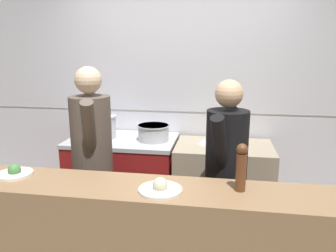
% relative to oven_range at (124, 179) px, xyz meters
% --- Properties ---
extents(wall_back_tiled, '(8.00, 0.06, 2.60)m').
position_rel_oven_range_xyz_m(wall_back_tiled, '(0.56, 0.40, 0.84)').
color(wall_back_tiled, silver).
rests_on(wall_back_tiled, ground_plane).
extents(oven_range, '(1.12, 0.71, 0.92)m').
position_rel_oven_range_xyz_m(oven_range, '(0.00, 0.00, 0.00)').
color(oven_range, maroon).
rests_on(oven_range, ground_plane).
extents(prep_counter, '(0.97, 0.65, 0.89)m').
position_rel_oven_range_xyz_m(prep_counter, '(1.06, -0.00, -0.02)').
color(prep_counter, gray).
rests_on(prep_counter, ground_plane).
extents(pass_counter, '(2.92, 0.45, 0.95)m').
position_rel_oven_range_xyz_m(pass_counter, '(0.50, -1.26, 0.01)').
color(pass_counter, '#93704C').
rests_on(pass_counter, ground_plane).
extents(stock_pot, '(0.28, 0.28, 0.23)m').
position_rel_oven_range_xyz_m(stock_pot, '(-0.21, 0.01, 0.58)').
color(stock_pot, '#B7BABF').
rests_on(stock_pot, oven_range).
extents(sauce_pot, '(0.33, 0.33, 0.16)m').
position_rel_oven_range_xyz_m(sauce_pot, '(0.34, -0.02, 0.54)').
color(sauce_pot, '#B7BABF').
rests_on(sauce_pot, oven_range).
extents(mixing_bowl_steel, '(0.23, 0.23, 0.08)m').
position_rel_oven_range_xyz_m(mixing_bowl_steel, '(0.90, 0.05, 0.47)').
color(mixing_bowl_steel, '#B7BABF').
rests_on(mixing_bowl_steel, prep_counter).
extents(plated_dish_main, '(0.25, 0.25, 0.09)m').
position_rel_oven_range_xyz_m(plated_dish_main, '(-0.43, -1.21, 0.51)').
color(plated_dish_main, white).
rests_on(plated_dish_main, pass_counter).
extents(plated_dish_appetiser, '(0.28, 0.28, 0.10)m').
position_rel_oven_range_xyz_m(plated_dish_appetiser, '(0.65, -1.31, 0.51)').
color(plated_dish_appetiser, white).
rests_on(plated_dish_appetiser, pass_counter).
extents(pepper_mill, '(0.07, 0.07, 0.31)m').
position_rel_oven_range_xyz_m(pepper_mill, '(1.15, -1.22, 0.66)').
color(pepper_mill, brown).
rests_on(pepper_mill, pass_counter).
extents(chef_head_cook, '(0.44, 0.73, 1.70)m').
position_rel_oven_range_xyz_m(chef_head_cook, '(-0.07, -0.65, 0.49)').
color(chef_head_cook, black).
rests_on(chef_head_cook, ground_plane).
extents(chef_sous, '(0.40, 0.70, 1.61)m').
position_rel_oven_range_xyz_m(chef_sous, '(1.07, -0.72, 0.44)').
color(chef_sous, black).
rests_on(chef_sous, ground_plane).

